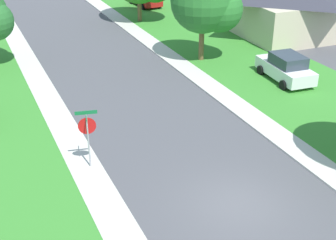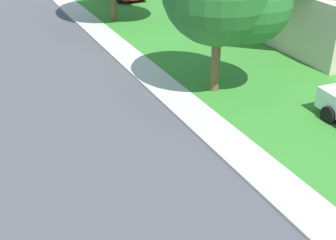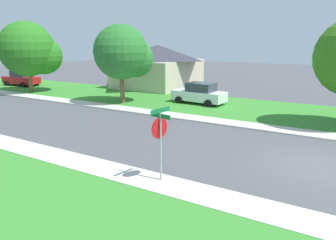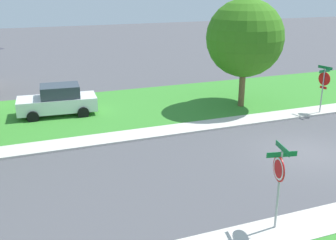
{
  "view_description": "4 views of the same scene",
  "coord_description": "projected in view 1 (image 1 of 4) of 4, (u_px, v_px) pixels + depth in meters",
  "views": [
    {
      "loc": [
        -8.58,
        -12.4,
        11.18
      ],
      "look_at": [
        -0.63,
        5.18,
        1.4
      ],
      "focal_mm": 50.51,
      "sensor_mm": 36.0,
      "label": 1
    },
    {
      "loc": [
        -2.43,
        1.43,
        7.56
      ],
      "look_at": [
        2.52,
        11.49,
        1.4
      ],
      "focal_mm": 47.01,
      "sensor_mm": 36.0,
      "label": 2
    },
    {
      "loc": [
        -13.37,
        -0.58,
        5.02
      ],
      "look_at": [
        -1.14,
        6.49,
        1.4
      ],
      "focal_mm": 33.15,
      "sensor_mm": 36.0,
      "label": 3
    },
    {
      "loc": [
        -13.18,
        11.7,
        7.14
      ],
      "look_at": [
        2.56,
        5.64,
        1.4
      ],
      "focal_mm": 43.2,
      "sensor_mm": 36.0,
      "label": 4
    }
  ],
  "objects": [
    {
      "name": "sidewalk_west",
      "position": [
        51.0,
        105.0,
        26.29
      ],
      "size": [
        1.4,
        56.0,
        0.1
      ],
      "primitive_type": "cube",
      "color": "beige",
      "rests_on": "ground"
    },
    {
      "name": "sidewalk_east",
      "position": [
        200.0,
        79.0,
        29.74
      ],
      "size": [
        1.4,
        56.0,
        0.1
      ],
      "primitive_type": "cube",
      "color": "beige",
      "rests_on": "ground"
    },
    {
      "name": "stop_sign_far_corner",
      "position": [
        87.0,
        130.0,
        19.76
      ],
      "size": [
        0.9,
        0.9,
        2.77
      ],
      "color": "#9E9EA3",
      "rests_on": "ground"
    },
    {
      "name": "ground_plane",
      "position": [
        238.0,
        204.0,
        18.29
      ],
      "size": [
        120.0,
        120.0,
        0.0
      ],
      "primitive_type": "plane",
      "color": "#4C4C51"
    },
    {
      "name": "car_white_near_corner",
      "position": [
        286.0,
        68.0,
        29.16
      ],
      "size": [
        2.29,
        4.43,
        1.76
      ],
      "color": "white",
      "rests_on": "ground"
    },
    {
      "name": "house_right_setback",
      "position": [
        293.0,
        5.0,
        37.38
      ],
      "size": [
        9.21,
        8.05,
        4.6
      ],
      "color": "beige",
      "rests_on": "ground"
    },
    {
      "name": "lawn_east",
      "position": [
        263.0,
        68.0,
        31.47
      ],
      "size": [
        8.0,
        56.0,
        0.08
      ],
      "primitive_type": "cube",
      "color": "#38842D",
      "rests_on": "ground"
    },
    {
      "name": "tree_across_left",
      "position": [
        207.0,
        3.0,
        31.06
      ],
      "size": [
        4.63,
        4.31,
        6.31
      ],
      "color": "brown",
      "rests_on": "ground"
    }
  ]
}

